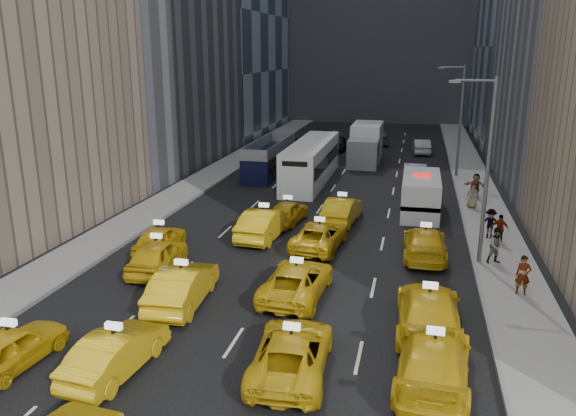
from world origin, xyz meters
name	(u,v)px	position (x,y,z in m)	size (l,w,h in m)	color
ground	(214,372)	(0.00, 0.00, 0.00)	(160.00, 160.00, 0.00)	black
sidewalk_west	(199,183)	(-10.50, 25.00, 0.07)	(3.00, 90.00, 0.15)	gray
sidewalk_east	(479,198)	(10.50, 25.00, 0.07)	(3.00, 90.00, 0.15)	gray
curb_west	(216,184)	(-9.05, 25.00, 0.09)	(0.15, 90.00, 0.18)	slate
curb_east	(458,197)	(9.05, 25.00, 0.09)	(0.15, 90.00, 0.18)	slate
streetlight_near	(485,166)	(9.18, 12.00, 4.92)	(2.15, 0.22, 9.00)	#595B60
streetlight_far	(459,117)	(9.18, 32.00, 4.92)	(2.15, 0.22, 9.00)	#595B60
taxi_4	(12,347)	(-6.61, -1.14, 0.70)	(1.64, 4.08, 1.39)	gold
taxi_5	(116,352)	(-3.09, -0.68, 0.72)	(1.52, 4.36, 1.44)	gold
taxi_6	(292,352)	(2.45, 0.63, 0.71)	(2.34, 5.08, 1.41)	gold
taxi_7	(433,360)	(6.91, 1.01, 0.80)	(2.24, 5.50, 1.60)	gold
taxi_8	(157,255)	(-5.66, 7.71, 0.76)	(1.80, 4.47, 1.52)	gold
taxi_9	(182,286)	(-3.04, 4.56, 0.81)	(1.72, 4.95, 1.63)	gold
taxi_10	(297,281)	(1.38, 6.36, 0.72)	(2.37, 5.15, 1.43)	gold
taxi_11	(428,311)	(6.79, 4.40, 0.83)	(2.31, 5.69, 1.65)	gold
taxi_12	(160,239)	(-6.70, 10.14, 0.69)	(1.62, 4.03, 1.37)	gold
taxi_13	(264,223)	(-2.02, 13.53, 0.84)	(1.77, 5.09, 1.68)	gold
taxi_14	(319,236)	(1.28, 12.55, 0.69)	(2.28, 4.94, 1.37)	gold
taxi_15	(425,243)	(6.70, 12.43, 0.75)	(2.09, 5.15, 1.49)	gold
taxi_16	(288,212)	(-1.38, 16.59, 0.69)	(1.62, 4.03, 1.37)	gold
taxi_17	(342,210)	(1.81, 17.32, 0.78)	(1.66, 4.76, 1.57)	gold
nypd_van	(421,195)	(6.44, 20.55, 1.18)	(2.42, 6.07, 2.60)	silver
double_decker	(270,157)	(-6.01, 29.83, 1.39)	(3.01, 9.83, 2.82)	black
city_bus	(311,162)	(-2.06, 27.76, 1.57)	(3.66, 12.46, 3.17)	white
box_truck	(366,144)	(1.40, 36.55, 1.73)	(2.82, 7.74, 3.51)	silver
misc_car_0	(415,173)	(5.97, 28.99, 0.81)	(1.71, 4.91, 1.62)	#9EA1A6
misc_car_1	(297,146)	(-5.74, 39.51, 0.78)	(2.58, 5.60, 1.56)	black
misc_car_2	(378,137)	(1.76, 47.59, 0.81)	(2.26, 5.56, 1.61)	slate
misc_car_3	(338,143)	(-2.00, 42.42, 0.80)	(1.90, 4.72, 1.61)	black
misc_car_4	(421,146)	(6.46, 42.46, 0.74)	(1.57, 4.49, 1.48)	#9B9CA2
pedestrian_0	(523,275)	(10.69, 8.44, 1.00)	(0.62, 0.41, 1.70)	gray
pedestrian_1	(497,246)	(10.06, 11.94, 1.04)	(0.87, 0.48, 1.79)	gray
pedestrian_2	(490,223)	(10.19, 15.85, 0.98)	(1.07, 0.44, 1.65)	gray
pedestrian_3	(500,229)	(10.57, 15.07, 0.94)	(0.93, 0.42, 1.59)	gray
pedestrian_4	(473,195)	(9.75, 22.02, 0.99)	(0.82, 0.45, 1.68)	gray
pedestrian_5	(476,186)	(10.16, 24.73, 1.01)	(1.60, 0.46, 1.73)	gray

